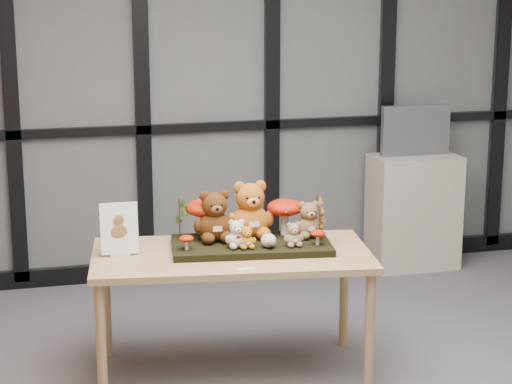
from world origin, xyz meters
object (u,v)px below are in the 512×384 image
object	(u,v)px
sign_holder	(119,232)
bear_white_bow	(237,232)
display_table	(232,265)
bear_pooh_yellow	(250,206)
mushroom_back_left	(204,216)
mushroom_front_left	(186,242)
cabinet	(413,212)
bear_brown_medium	(214,213)
mushroom_front_right	(318,237)
bear_small_yellow	(246,236)
monitor	(415,130)
mushroom_back_right	(285,215)
bear_tan_back	(309,217)
bear_beige_small	(293,233)
diorama_tray	(251,245)
plush_cream_hedgehog	(269,240)

from	to	relation	value
sign_holder	bear_white_bow	bearing A→B (deg)	-10.83
display_table	bear_pooh_yellow	distance (m)	0.33
mushroom_back_left	mushroom_front_left	size ratio (longest dim) A/B	2.66
bear_pooh_yellow	cabinet	size ratio (longest dim) A/B	0.41
bear_brown_medium	mushroom_front_right	distance (m)	0.55
bear_small_yellow	monitor	xyz separation A→B (m)	(1.62, 1.56, 0.22)
mushroom_back_right	bear_tan_back	bearing A→B (deg)	-33.11
mushroom_front_left	bear_brown_medium	bearing A→B (deg)	37.89
bear_small_yellow	mushroom_back_right	world-z (taller)	mushroom_back_right
bear_pooh_yellow	bear_tan_back	size ratio (longest dim) A/B	1.55
bear_small_yellow	mushroom_front_right	xyz separation A→B (m)	(0.37, -0.04, -0.02)
display_table	bear_beige_small	xyz separation A→B (m)	(0.31, -0.08, 0.17)
diorama_tray	bear_small_yellow	xyz separation A→B (m)	(-0.05, -0.10, 0.08)
bear_white_bow	bear_beige_small	xyz separation A→B (m)	(0.29, -0.05, -0.01)
display_table	bear_beige_small	size ratio (longest dim) A/B	10.95
diorama_tray	mushroom_front_right	bearing A→B (deg)	-14.94
mushroom_front_left	bear_beige_small	bearing A→B (deg)	-7.35
plush_cream_hedgehog	monitor	world-z (taller)	monitor
bear_small_yellow	mushroom_back_right	xyz separation A→B (m)	(0.26, 0.19, 0.04)
mushroom_back_left	monitor	world-z (taller)	monitor
bear_brown_medium	sign_holder	bearing A→B (deg)	-168.88
bear_white_bow	sign_holder	world-z (taller)	sign_holder
diorama_tray	mushroom_back_right	world-z (taller)	mushroom_back_right
diorama_tray	bear_brown_medium	size ratio (longest dim) A/B	2.78
plush_cream_hedgehog	mushroom_back_right	distance (m)	0.26
mushroom_front_left	sign_holder	size ratio (longest dim) A/B	0.31
bear_white_bow	diorama_tray	bearing A→B (deg)	45.76
plush_cream_hedgehog	mushroom_back_right	world-z (taller)	mushroom_back_right
mushroom_front_right	monitor	size ratio (longest dim) A/B	0.17
diorama_tray	bear_beige_small	size ratio (longest dim) A/B	5.95
mushroom_front_left	monitor	world-z (taller)	monitor
bear_small_yellow	diorama_tray	bearing A→B (deg)	71.50
bear_small_yellow	bear_tan_back	bearing A→B (deg)	25.72
mushroom_front_left	cabinet	xyz separation A→B (m)	(1.92, 1.49, -0.34)
mushroom_front_right	bear_brown_medium	bearing A→B (deg)	156.27
mushroom_front_left	sign_holder	world-z (taller)	sign_holder
bear_beige_small	mushroom_back_right	world-z (taller)	mushroom_back_right
bear_beige_small	sign_holder	size ratio (longest dim) A/B	0.51
display_table	bear_brown_medium	bearing A→B (deg)	124.98
bear_white_bow	sign_holder	distance (m)	0.60
mushroom_front_left	mushroom_front_right	world-z (taller)	mushroom_front_right
mushroom_back_left	mushroom_front_left	bearing A→B (deg)	-122.33
bear_pooh_yellow	mushroom_front_right	bearing A→B (deg)	-29.92
mushroom_back_right	cabinet	distance (m)	1.96
bear_small_yellow	bear_white_bow	bearing A→B (deg)	157.96
mushroom_back_left	plush_cream_hedgehog	bearing A→B (deg)	-45.27
bear_beige_small	monitor	size ratio (longest dim) A/B	0.27
cabinet	bear_beige_small	bearing A→B (deg)	-131.28
diorama_tray	bear_pooh_yellow	distance (m)	0.21
diorama_tray	bear_pooh_yellow	size ratio (longest dim) A/B	2.45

